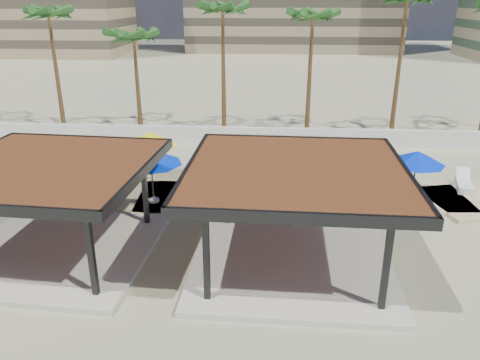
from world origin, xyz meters
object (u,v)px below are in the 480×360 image
object	(u,v)px
lounger_c	(464,184)
umbrella_c	(301,146)
lounger_b	(314,202)
pavilion_west	(52,201)
lounger_a	(215,199)
pavilion_central	(294,207)

from	to	relation	value
lounger_c	umbrella_c	bearing A→B (deg)	113.17
umbrella_c	lounger_b	size ratio (longest dim) A/B	1.98
pavilion_west	umbrella_c	distance (m)	11.34
umbrella_c	lounger_a	xyz separation A→B (m)	(-4.03, -1.35, -2.28)
pavilion_central	lounger_c	size ratio (longest dim) A/B	3.52
pavilion_central	umbrella_c	bearing A→B (deg)	86.27
umbrella_c	lounger_c	size ratio (longest dim) A/B	1.93
pavilion_west	lounger_a	world-z (taller)	pavilion_west
umbrella_c	pavilion_west	bearing A→B (deg)	-147.33
lounger_c	pavilion_west	bearing A→B (deg)	126.60
umbrella_c	lounger_c	distance (m)	8.86
lounger_a	lounger_b	size ratio (longest dim) A/B	1.07
pavilion_central	lounger_c	world-z (taller)	pavilion_central
pavilion_west	umbrella_c	bearing A→B (deg)	36.57
pavilion_central	pavilion_west	bearing A→B (deg)	-179.31
lounger_a	lounger_b	world-z (taller)	lounger_a
lounger_b	pavilion_central	bearing A→B (deg)	170.77
pavilion_central	umbrella_c	size ratio (longest dim) A/B	1.83
pavilion_central	lounger_a	size ratio (longest dim) A/B	3.38
pavilion_west	lounger_b	xyz separation A→B (m)	(10.18, 4.77, -1.84)
pavilion_west	pavilion_central	bearing A→B (deg)	3.04
pavilion_west	lounger_a	bearing A→B (deg)	44.74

